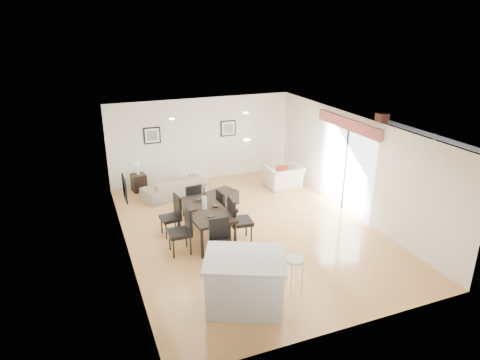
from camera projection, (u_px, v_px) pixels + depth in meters
name	position (u px, v px, depth m)	size (l,w,h in m)	color
ground	(249.00, 230.00, 10.83)	(8.00, 8.00, 0.00)	tan
wall_back	(202.00, 140.00, 13.83)	(6.00, 0.04, 2.70)	white
wall_front	(346.00, 262.00, 6.88)	(6.00, 0.04, 2.70)	white
wall_left	(123.00, 198.00, 9.32)	(0.04, 8.00, 2.70)	white
wall_right	(353.00, 166.00, 11.39)	(0.04, 8.00, 2.70)	white
ceiling	(250.00, 126.00, 9.88)	(6.00, 8.00, 0.02)	white
sofa	(174.00, 187.00, 12.85)	(1.95, 0.76, 0.57)	gray
armchair	(283.00, 176.00, 13.48)	(1.09, 0.95, 0.70)	silver
courtyard_plant_a	(441.00, 198.00, 12.01)	(0.54, 0.47, 0.60)	#3D6129
courtyard_plant_b	(391.00, 172.00, 14.02)	(0.36, 0.36, 0.64)	#3D6129
dining_table	(205.00, 212.00, 10.21)	(1.05, 1.91, 0.77)	black
dining_chair_wnear	(183.00, 227.00, 9.61)	(0.50, 0.50, 1.11)	black
dining_chair_wfar	(174.00, 213.00, 10.44)	(0.50, 0.50, 1.01)	black
dining_chair_enear	(237.00, 217.00, 10.05)	(0.56, 0.56, 1.15)	black
dining_chair_efar	(224.00, 206.00, 10.89)	(0.47, 0.47, 0.97)	black
dining_chair_head	(221.00, 238.00, 9.26)	(0.47, 0.47, 1.01)	black
dining_chair_foot	(192.00, 200.00, 11.27)	(0.50, 0.50, 0.98)	black
vase	(204.00, 198.00, 10.08)	(0.88, 1.34, 0.68)	white
coffee_table	(219.00, 199.00, 12.17)	(1.02, 0.61, 0.41)	black
side_table	(139.00, 183.00, 13.21)	(0.41, 0.41, 0.54)	black
table_lamp	(138.00, 167.00, 13.03)	(0.19, 0.19, 0.35)	white
cushion	(282.00, 171.00, 13.28)	(0.35, 0.11, 0.35)	maroon
kitchen_island	(245.00, 281.00, 7.82)	(1.80, 1.64, 1.03)	silver
bar_stool	(294.00, 264.00, 8.12)	(0.35, 0.35, 0.76)	white
framed_print_back_left	(152.00, 135.00, 13.15)	(0.52, 0.04, 0.52)	black
framed_print_back_right	(228.00, 128.00, 14.01)	(0.52, 0.04, 0.52)	black
framed_print_left_wall	(125.00, 188.00, 9.05)	(0.04, 0.52, 0.52)	black
sliding_door	(347.00, 151.00, 11.52)	(0.12, 2.70, 2.57)	white
courtyard	(420.00, 158.00, 13.38)	(6.00, 6.00, 2.00)	gray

